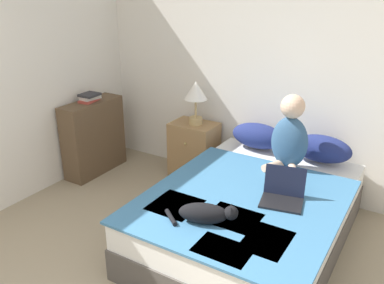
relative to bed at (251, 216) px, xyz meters
name	(u,v)px	position (x,y,z in m)	size (l,w,h in m)	color
wall_back	(286,73)	(-0.17, 1.12, 1.02)	(5.33, 0.05, 2.55)	silver
wall_side	(10,78)	(-2.36, -0.47, 1.02)	(0.05, 4.11, 2.55)	silver
bed	(251,216)	(0.00, 0.00, 0.00)	(1.50, 2.08, 0.51)	#4C4742
pillow_near	(258,136)	(-0.33, 0.87, 0.39)	(0.56, 0.29, 0.26)	navy
pillow_far	(322,149)	(0.33, 0.87, 0.39)	(0.56, 0.29, 0.26)	navy
person_sitting	(290,136)	(0.10, 0.58, 0.57)	(0.35, 0.35, 0.70)	#33567A
cat_tabby	(206,213)	(-0.09, -0.64, 0.34)	(0.55, 0.30, 0.16)	black
laptop_open	(283,195)	(0.28, -0.05, 0.31)	(0.38, 0.35, 0.25)	black
nightstand	(194,150)	(-1.09, 0.86, 0.07)	(0.51, 0.39, 0.65)	#937047
table_lamp	(196,94)	(-1.07, 0.85, 0.74)	(0.26, 0.26, 0.49)	tan
bookshelf	(94,137)	(-2.17, 0.35, 0.18)	(0.27, 0.78, 0.87)	brown
book_stack_top	(90,97)	(-2.17, 0.35, 0.66)	(0.19, 0.25, 0.09)	#B24238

